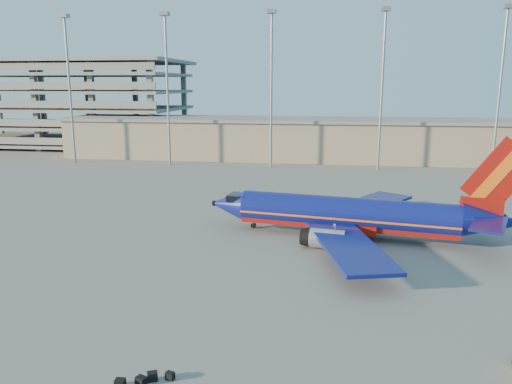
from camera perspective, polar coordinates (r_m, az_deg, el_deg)
ground at (r=50.51m, az=1.11°, el=-5.66°), size 220.00×220.00×0.00m
terminal_building at (r=106.34m, az=10.60°, el=5.98°), size 122.00×16.00×8.50m
parking_garage at (r=139.56m, az=-21.05°, el=9.88°), size 62.00×32.00×21.40m
light_mast_row at (r=93.71m, az=8.03°, el=13.36°), size 101.60×1.60×28.65m
aircraft_main at (r=52.20m, az=11.13°, el=-2.63°), size 32.07×30.62×10.92m
luggage_pile at (r=28.55m, az=-13.18°, el=-20.52°), size 2.94×2.31×0.48m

